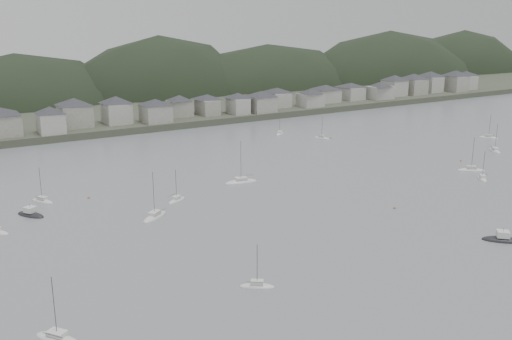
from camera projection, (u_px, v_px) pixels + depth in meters
ground at (469, 294)px, 103.93m from camera, size 900.00×900.00×0.00m
far_shore_land at (69, 96)px, 347.03m from camera, size 900.00×250.00×3.00m
forested_ridge at (90, 123)px, 331.67m from camera, size 851.55×103.94×102.57m
waterfront_town at (230, 101)px, 278.28m from camera, size 451.48×28.46×12.92m
moored_fleet at (263, 225)px, 137.87m from camera, size 257.02×165.31×14.05m
motor_launch_near at (502, 240)px, 128.25m from camera, size 8.57×8.50×4.10m
motor_launch_far at (31, 214)px, 144.50m from camera, size 7.17×8.89×4.03m
mooring_buoys at (281, 199)px, 156.85m from camera, size 161.95×142.36×0.70m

